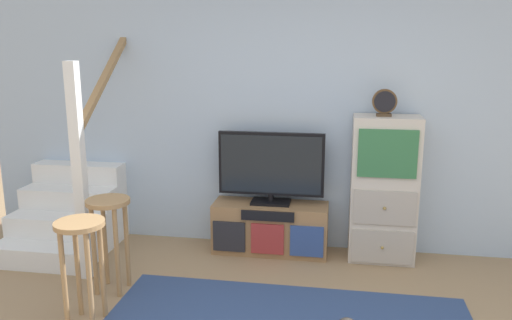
% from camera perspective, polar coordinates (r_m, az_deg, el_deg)
% --- Properties ---
extents(back_wall, '(6.40, 0.12, 2.70)m').
position_cam_1_polar(back_wall, '(4.81, 5.69, 5.90)').
color(back_wall, '#A8BCD1').
rests_on(back_wall, ground_plane).
extents(media_console, '(1.07, 0.38, 0.47)m').
position_cam_1_polar(media_console, '(4.85, 1.60, -7.58)').
color(media_console, '#997047').
rests_on(media_console, ground_plane).
extents(television, '(0.98, 0.22, 0.67)m').
position_cam_1_polar(television, '(4.69, 1.69, -0.70)').
color(television, black).
rests_on(television, media_console).
extents(side_cabinet, '(0.58, 0.38, 1.32)m').
position_cam_1_polar(side_cabinet, '(4.70, 14.05, -3.23)').
color(side_cabinet, beige).
rests_on(side_cabinet, ground_plane).
extents(desk_clock, '(0.21, 0.08, 0.23)m').
position_cam_1_polar(desk_clock, '(4.53, 14.14, 6.22)').
color(desk_clock, '#4C3823').
rests_on(desk_clock, side_cabinet).
extents(staircase, '(1.00, 1.36, 2.20)m').
position_cam_1_polar(staircase, '(5.41, -19.18, -4.61)').
color(staircase, white).
rests_on(staircase, ground_plane).
extents(bar_stool_near, '(0.34, 0.34, 0.75)m').
position_cam_1_polar(bar_stool_near, '(3.75, -18.90, -9.34)').
color(bar_stool_near, '#A37A4C').
rests_on(bar_stool_near, ground_plane).
extents(bar_stool_far, '(0.34, 0.34, 0.76)m').
position_cam_1_polar(bar_stool_far, '(4.17, -16.06, -6.85)').
color(bar_stool_far, '#A37A4C').
rests_on(bar_stool_far, ground_plane).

